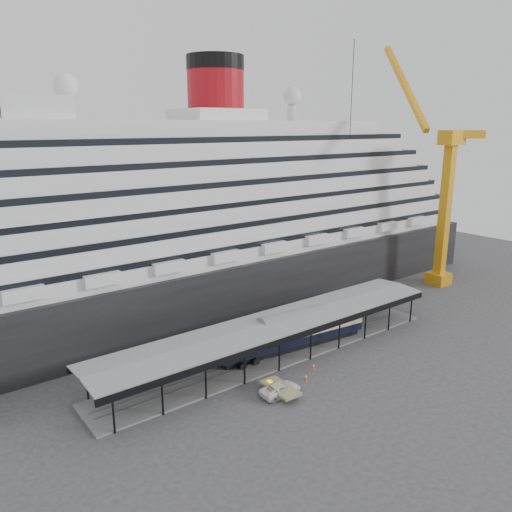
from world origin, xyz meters
name	(u,v)px	position (x,y,z in m)	size (l,w,h in m)	color
ground	(300,367)	(0.00, 0.00, 0.00)	(200.00, 200.00, 0.00)	#373739
cruise_ship	(180,206)	(0.05, 32.00, 18.35)	(130.00, 30.00, 43.90)	black
platform_canopy	(276,339)	(0.00, 5.00, 2.36)	(56.00, 9.18, 5.30)	slate
crane_yellow	(442,188)	(47.06, 10.54, 19.96)	(23.83, 18.78, 47.60)	orange
port_truck	(280,389)	(-6.72, -3.89, 0.74)	(2.45, 5.31, 1.48)	white
pullman_carriage	(292,331)	(3.04, 5.00, 2.89)	(24.62, 5.86, 23.98)	black
traffic_cone_left	(272,385)	(-6.51, -2.07, 0.40)	(0.50, 0.50, 0.81)	red
traffic_cone_mid	(306,377)	(-1.71, -3.10, 0.42)	(0.57, 0.57, 0.84)	#DB4B0C
traffic_cone_right	(314,366)	(1.24, -1.47, 0.39)	(0.44, 0.44, 0.80)	#F5460D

